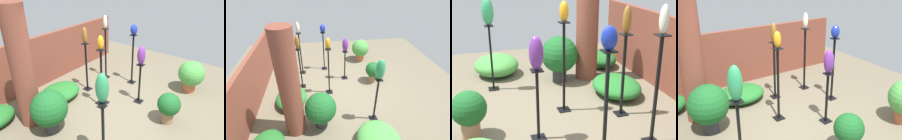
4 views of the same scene
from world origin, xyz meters
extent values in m
plane|color=#6B604C|center=(0.00, 0.00, 0.00)|extent=(8.00, 8.00, 0.00)
cylinder|color=brown|center=(-1.46, 1.35, 1.29)|extent=(0.45, 0.45, 2.58)
cube|color=black|center=(0.29, 1.28, 0.01)|extent=(0.20, 0.20, 0.01)
cube|color=black|center=(0.29, 1.28, 0.67)|extent=(0.04, 0.04, 1.34)
cube|color=black|center=(0.29, 1.28, 1.33)|extent=(0.16, 0.16, 0.02)
cube|color=black|center=(1.34, 0.49, 0.73)|extent=(0.04, 0.04, 1.45)
cube|color=black|center=(1.34, 0.49, 1.44)|extent=(0.16, 0.16, 0.02)
cube|color=black|center=(-1.38, -0.61, 0.01)|extent=(0.20, 0.20, 0.01)
cube|color=black|center=(-1.38, -0.61, 0.63)|extent=(0.04, 0.04, 1.26)
cube|color=black|center=(-1.38, -0.61, 1.25)|extent=(0.16, 0.16, 0.02)
cube|color=black|center=(-0.12, 0.43, 0.01)|extent=(0.20, 0.20, 0.01)
cube|color=black|center=(-0.12, 0.43, 0.75)|extent=(0.04, 0.04, 1.50)
cube|color=black|center=(-0.12, 0.43, 1.49)|extent=(0.16, 0.16, 0.02)
cube|color=black|center=(0.60, -0.17, 0.01)|extent=(0.20, 0.20, 0.01)
cube|color=black|center=(0.60, -0.17, 0.52)|extent=(0.04, 0.04, 1.04)
cube|color=black|center=(0.60, -0.17, 1.03)|extent=(0.16, 0.16, 0.02)
cube|color=black|center=(1.15, 1.30, 0.76)|extent=(0.04, 0.04, 1.53)
cube|color=black|center=(1.15, 1.30, 1.52)|extent=(0.16, 0.16, 0.02)
ellipsoid|color=brown|center=(0.29, 1.28, 1.55)|extent=(0.13, 0.13, 0.42)
ellipsoid|color=#192D9E|center=(1.34, 0.49, 1.59)|extent=(0.18, 0.19, 0.28)
ellipsoid|color=#2D9356|center=(-1.38, -0.61, 1.51)|extent=(0.20, 0.21, 0.50)
ellipsoid|color=orange|center=(-0.12, 0.43, 1.65)|extent=(0.14, 0.14, 0.32)
ellipsoid|color=#6B2D8C|center=(0.60, -0.17, 1.26)|extent=(0.19, 0.19, 0.46)
ellipsoid|color=beige|center=(1.15, 1.30, 1.71)|extent=(0.12, 0.11, 0.37)
cylinder|color=#936B4C|center=(0.29, -1.08, 0.13)|extent=(0.26, 0.26, 0.25)
sphere|color=#195923|center=(0.29, -1.08, 0.46)|extent=(0.50, 0.50, 0.50)
cylinder|color=#2D2D33|center=(-1.41, 0.74, 0.13)|extent=(0.28, 0.28, 0.26)
sphere|color=#195923|center=(-1.41, 0.74, 0.57)|extent=(0.74, 0.74, 0.74)
ellipsoid|color=#236B28|center=(-0.45, 1.55, 0.17)|extent=(1.07, 0.86, 0.34)
ellipsoid|color=#236B28|center=(-2.03, 1.90, 0.18)|extent=(0.90, 0.73, 0.37)
ellipsoid|color=#479942|center=(-2.17, -0.46, 0.22)|extent=(1.03, 0.94, 0.44)
camera|label=1|loc=(-3.53, -2.38, 3.19)|focal=35.00mm
camera|label=2|loc=(-4.46, 0.73, 3.48)|focal=28.00mm
camera|label=3|loc=(4.36, -0.97, 2.42)|focal=50.00mm
camera|label=4|loc=(-2.46, -3.52, 2.91)|focal=42.00mm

